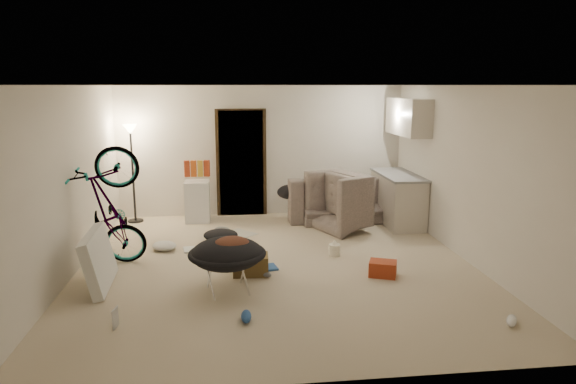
{
  "coord_description": "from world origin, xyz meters",
  "views": [
    {
      "loc": [
        -0.66,
        -6.91,
        2.49
      ],
      "look_at": [
        0.23,
        0.6,
        0.92
      ],
      "focal_mm": 32.0,
      "sensor_mm": 36.0,
      "label": 1
    }
  ],
  "objects": [
    {
      "name": "book_asset",
      "position": [
        -1.88,
        -1.82,
        0.01
      ],
      "size": [
        0.24,
        0.19,
        0.02
      ],
      "primitive_type": "imported",
      "rotation": [
        0.0,
        0.0,
        1.39
      ],
      "color": "#A23518",
      "rests_on": "floor"
    },
    {
      "name": "floor_lamp",
      "position": [
        -2.4,
        2.65,
        1.31
      ],
      "size": [
        0.28,
        0.28,
        1.81
      ],
      "color": "black",
      "rests_on": "floor"
    },
    {
      "name": "sofa_drape",
      "position": [
        0.52,
        2.45,
        0.54
      ],
      "size": [
        0.65,
        0.58,
        0.28
      ],
      "primitive_type": "ellipsoid",
      "rotation": [
        0.0,
        0.0,
        0.23
      ],
      "color": "black",
      "rests_on": "sofa"
    },
    {
      "name": "tv_box",
      "position": [
        -2.3,
        -0.54,
        0.35
      ],
      "size": [
        0.32,
        1.08,
        0.72
      ],
      "primitive_type": "cube",
      "rotation": [
        0.0,
        -0.21,
        0.04
      ],
      "color": "silver",
      "rests_on": "floor"
    },
    {
      "name": "wall_back",
      "position": [
        0.0,
        3.01,
        1.25
      ],
      "size": [
        5.5,
        0.02,
        2.5
      ],
      "primitive_type": "cube",
      "color": "silver",
      "rests_on": "floor"
    },
    {
      "name": "drink_case_a",
      "position": [
        -0.38,
        -0.34,
        0.13
      ],
      "size": [
        0.48,
        0.36,
        0.27
      ],
      "primitive_type": "cube",
      "rotation": [
        0.0,
        0.0,
        -0.05
      ],
      "color": "brown",
      "rests_on": "floor"
    },
    {
      "name": "book_white",
      "position": [
        -1.26,
        0.78,
        0.01
      ],
      "size": [
        0.26,
        0.32,
        0.03
      ],
      "primitive_type": "cube",
      "rotation": [
        0.0,
        0.0,
        0.16
      ],
      "color": "silver",
      "rests_on": "floor"
    },
    {
      "name": "clothes_lump_c",
      "position": [
        -1.67,
        0.87,
        0.06
      ],
      "size": [
        0.53,
        0.53,
        0.12
      ],
      "primitive_type": "ellipsoid",
      "rotation": [
        0.0,
        0.0,
        -0.82
      ],
      "color": "silver",
      "rests_on": "floor"
    },
    {
      "name": "snack_box_1",
      "position": [
        -1.29,
        2.55,
        1.0
      ],
      "size": [
        0.11,
        0.08,
        0.3
      ],
      "primitive_type": "cube",
      "rotation": [
        0.0,
        0.0,
        -0.11
      ],
      "color": "#C65118",
      "rests_on": "mini_fridge"
    },
    {
      "name": "shoe_3",
      "position": [
        -0.21,
        -0.46,
        0.04
      ],
      "size": [
        0.24,
        0.23,
        0.09
      ],
      "primitive_type": "ellipsoid",
      "rotation": [
        0.0,
        0.0,
        -0.75
      ],
      "color": "slate",
      "rests_on": "floor"
    },
    {
      "name": "juicer",
      "position": [
        0.9,
        0.29,
        0.1
      ],
      "size": [
        0.17,
        0.17,
        0.25
      ],
      "color": "white",
      "rests_on": "floor"
    },
    {
      "name": "wall_right",
      "position": [
        2.76,
        0.0,
        1.25
      ],
      "size": [
        0.02,
        6.0,
        2.5
      ],
      "primitive_type": "cube",
      "color": "silver",
      "rests_on": "floor"
    },
    {
      "name": "drink_case_b",
      "position": [
        1.36,
        -0.62,
        0.1
      ],
      "size": [
        0.42,
        0.37,
        0.2
      ],
      "primitive_type": "cube",
      "rotation": [
        0.0,
        0.0,
        -0.38
      ],
      "color": "#A23518",
      "rests_on": "floor"
    },
    {
      "name": "book_blue",
      "position": [
        -0.12,
        -0.14,
        0.01
      ],
      "size": [
        0.24,
        0.3,
        0.03
      ],
      "primitive_type": "cube",
      "rotation": [
        0.0,
        0.0,
        0.2
      ],
      "color": "#295297",
      "rests_on": "floor"
    },
    {
      "name": "floor",
      "position": [
        0.0,
        0.0,
        -0.01
      ],
      "size": [
        5.5,
        6.0,
        0.02
      ],
      "primitive_type": "cube",
      "color": "beige",
      "rests_on": "ground"
    },
    {
      "name": "ceiling",
      "position": [
        0.0,
        0.0,
        2.51
      ],
      "size": [
        5.5,
        6.0,
        0.02
      ],
      "primitive_type": "cube",
      "color": "white",
      "rests_on": "wall_back"
    },
    {
      "name": "snack_box_3",
      "position": [
        -1.05,
        2.55,
        1.0
      ],
      "size": [
        0.12,
        0.1,
        0.3
      ],
      "primitive_type": "cube",
      "rotation": [
        0.0,
        0.0,
        -0.31
      ],
      "color": "#A23518",
      "rests_on": "mini_fridge"
    },
    {
      "name": "saucer_chair",
      "position": [
        -0.69,
        -0.91,
        0.4
      ],
      "size": [
        0.95,
        0.95,
        0.68
      ],
      "color": "silver",
      "rests_on": "floor"
    },
    {
      "name": "sofa",
      "position": [
        1.47,
        2.45,
        0.3
      ],
      "size": [
        2.1,
        0.89,
        0.61
      ],
      "primitive_type": "imported",
      "rotation": [
        0.0,
        0.0,
        3.18
      ],
      "color": "#323831",
      "rests_on": "floor"
    },
    {
      "name": "mini_fridge",
      "position": [
        -1.24,
        2.55,
        0.38
      ],
      "size": [
        0.45,
        0.45,
        0.76
      ],
      "primitive_type": "cube",
      "rotation": [
        0.0,
        0.0,
        -0.0
      ],
      "color": "white",
      "rests_on": "floor"
    },
    {
      "name": "wall_front",
      "position": [
        0.0,
        -3.01,
        1.25
      ],
      "size": [
        5.5,
        0.02,
        2.5
      ],
      "primitive_type": "cube",
      "color": "silver",
      "rests_on": "floor"
    },
    {
      "name": "armchair",
      "position": [
        1.6,
        1.85,
        0.37
      ],
      "size": [
        1.38,
        1.45,
        0.74
      ],
      "primitive_type": "imported",
      "rotation": [
        0.0,
        0.0,
        1.99
      ],
      "color": "#323831",
      "rests_on": "floor"
    },
    {
      "name": "wall_left",
      "position": [
        -2.76,
        0.0,
        1.25
      ],
      "size": [
        0.02,
        6.0,
        2.5
      ],
      "primitive_type": "cube",
      "color": "silver",
      "rests_on": "floor"
    },
    {
      "name": "snack_box_2",
      "position": [
        -1.17,
        2.55,
        1.0
      ],
      "size": [
        0.1,
        0.07,
        0.3
      ],
      "primitive_type": "cube",
      "rotation": [
        0.0,
        0.0,
        0.03
      ],
      "color": "gold",
      "rests_on": "mini_fridge"
    },
    {
      "name": "doorway",
      "position": [
        -0.4,
        2.97,
        1.02
      ],
      "size": [
        0.85,
        0.1,
        2.04
      ],
      "primitive_type": "cube",
      "color": "black",
      "rests_on": "floor"
    },
    {
      "name": "shoe_1",
      "position": [
        -0.78,
        1.72,
        0.05
      ],
      "size": [
        0.31,
        0.2,
        0.11
      ],
      "primitive_type": "ellipsoid",
      "rotation": [
        0.0,
        0.0,
        -0.34
      ],
      "color": "slate",
      "rests_on": "floor"
    },
    {
      "name": "shoe_2",
      "position": [
        -0.5,
        -1.74,
        0.05
      ],
      "size": [
        0.12,
        0.28,
        0.1
      ],
      "primitive_type": "ellipsoid",
      "rotation": [
        0.0,
        0.0,
        1.53
      ],
      "color": "#295297",
      "rests_on": "floor"
    },
    {
      "name": "hoodie",
      "position": [
        -0.64,
        -0.94,
        0.6
      ],
      "size": [
        0.6,
        0.55,
        0.22
      ],
      "primitive_type": "ellipsoid",
      "rotation": [
        0.0,
        0.0,
        0.39
      ],
      "color": "#542B1D",
      "rests_on": "saucer_chair"
    },
    {
      "name": "counter_top",
      "position": [
        2.43,
        2.0,
        0.9
      ],
      "size": [
        0.64,
        1.54,
        0.04
      ],
      "primitive_type": "cube",
      "color": "gray",
      "rests_on": "kitchen_counter"
    },
    {
      "name": "shoe_4",
      "position": [
        2.3,
        -2.17,
        0.05
      ],
      "size": [
        0.23,
        0.28,
        0.1
      ],
      "primitive_type": "ellipsoid",
      "rotation": [
        0.0,
        0.0,
        0.99
      ],
      "color": "white",
      "rests_on": "floor"
    },
    {
      "name": "kitchen_uppers",
      "position": [
        2.56,
        2.0,
        1.95
      ],
      "size": [
        0.38,
        1.4,
        0.65
      ],
      "primitive_type": "cube",
      "color": "beige",
      "rests_on": "wall_right"
    },
    {
      "name": "snack_box_0",
      "position": [
        -1.41,
        2.55,
        1.0
      ],
      "size": [
        0.11,
        0.09,
        0.3
      ],
      "primitive_type": "cube",
      "rotation": [
        0.0,
        0.0,
        0.2
      ],
      "color": "#A23518",
      "rests_on": "mini_fridge"
    },
    {
      "name": "clothes_lump_a",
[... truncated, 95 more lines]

